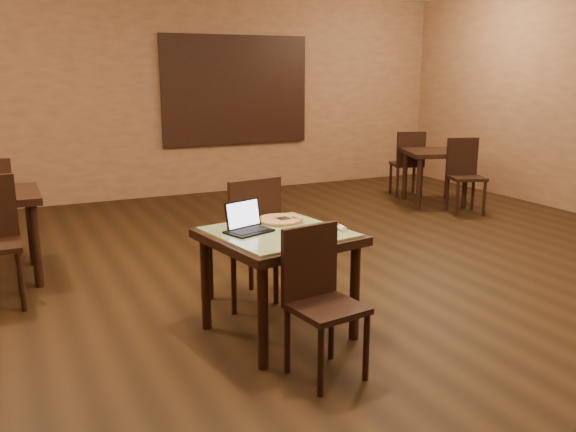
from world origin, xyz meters
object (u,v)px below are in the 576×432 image
chair_main_far (248,234)px  laptop (246,223)px  other_table_a_chair_near (464,171)px  pizza_pan (280,221)px  other_table_a (435,160)px  chair_main_near (319,292)px  other_table_a_chair_far (408,160)px  tiled_table (278,245)px

chair_main_far → laptop: 0.60m
other_table_a_chair_near → pizza_pan: bearing=-129.9°
pizza_pan → other_table_a_chair_near: size_ratio=0.36×
chair_main_far → other_table_a: (3.80, 2.45, 0.04)m
chair_main_near → other_table_a_chair_far: bearing=39.9°
chair_main_far → laptop: size_ratio=2.97×
tiled_table → chair_main_near: 0.63m
laptop → pizza_pan: bearing=5.3°
tiled_table → chair_main_near: bearing=-100.9°
laptop → other_table_a_chair_far: size_ratio=0.36×
tiled_table → chair_main_far: (0.01, 0.61, -0.07)m
tiled_table → other_table_a: bearing=28.9°
tiled_table → pizza_pan: bearing=53.6°
other_table_a_chair_near → other_table_a_chair_far: size_ratio=1.00×
pizza_pan → other_table_a_chair_near: bearing=31.0°
laptop → other_table_a_chair_near: 4.70m
tiled_table → other_table_a_chair_far: 5.25m
tiled_table → chair_main_far: chair_main_far is taller
chair_main_near → other_table_a: bearing=35.5°
other_table_a_chair_near → other_table_a_chair_far: same height
chair_main_far → other_table_a_chair_near: (3.83, 1.87, -0.04)m
tiled_table → chair_main_far: size_ratio=1.02×
pizza_pan → other_table_a_chair_near: (3.72, 2.24, -0.21)m
chair_main_far → other_table_a_chair_near: bearing=-163.0°
pizza_pan → other_table_a_chair_near: 4.35m
chair_main_far → laptop: bearing=58.2°
chair_main_near → other_table_a_chair_near: size_ratio=0.95×
tiled_table → other_table_a: size_ratio=1.03×
chair_main_far → tiled_table: bearing=79.6°
chair_main_near → other_table_a_chair_near: (3.86, 3.10, 0.03)m
chair_main_far → other_table_a_chair_far: (3.77, 3.02, -0.04)m
chair_main_near → pizza_pan: bearing=72.9°
chair_main_near → other_table_a: chair_main_near is taller
tiled_table → pizza_pan: size_ratio=3.00×
tiled_table → pizza_pan: 0.29m
other_table_a → tiled_table: bearing=-122.2°
chair_main_near → laptop: size_ratio=2.64×
chair_main_near → pizza_pan: 0.90m
chair_main_far → other_table_a_chair_near: size_ratio=1.07×
other_table_a → chair_main_near: bearing=-117.1°
chair_main_near → chair_main_far: (0.03, 1.23, 0.07)m
tiled_table → laptop: 0.27m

